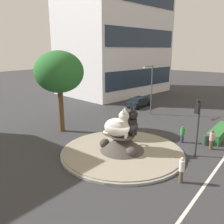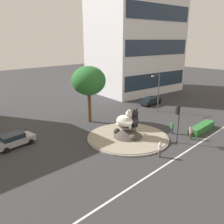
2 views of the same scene
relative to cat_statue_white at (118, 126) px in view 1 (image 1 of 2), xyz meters
name	(u,v)px [view 1 (image 1 of 2)]	position (x,y,z in m)	size (l,w,h in m)	color
ground_plane	(122,153)	(0.44, -0.09, -2.46)	(160.00, 160.00, 0.00)	#333335
lane_centreline	(208,180)	(0.44, -7.12, -2.46)	(112.00, 0.20, 0.01)	silver
roundabout_island	(122,148)	(0.43, -0.09, -2.00)	(10.20, 10.20, 1.58)	gray
cat_statue_white	(118,126)	(0.00, 0.00, 0.00)	(1.96, 2.70, 2.41)	silver
cat_statue_black	(128,124)	(0.93, -0.28, 0.00)	(1.46, 2.34, 2.41)	black
traffic_light_mast	(197,116)	(3.54, -5.02, 0.94)	(0.76, 0.48, 4.64)	#2D2D33
office_tower	(114,0)	(23.39, 18.26, 14.71)	(20.97, 16.30, 34.34)	silver
clipped_hedge_strip	(219,132)	(9.41, -5.50, -2.01)	(5.36, 1.20, 0.90)	#2D7033
broadleaf_tree_behind_island	(59,72)	(1.01, 8.12, 3.72)	(4.92, 4.92, 8.33)	brown
streetlight_arm	(151,86)	(12.47, 4.00, 1.31)	(1.97, 0.38, 6.46)	#4C4C51
pedestrian_green_shirt	(182,134)	(5.73, -3.16, -1.65)	(0.40, 0.40, 1.57)	#33384C
pedestrian_pink_shirt	(212,139)	(5.75, -5.75, -1.54)	(0.39, 0.39, 1.76)	brown
pedestrian_white_shirt	(182,169)	(-0.92, -5.75, -1.52)	(0.36, 0.36, 1.78)	brown
sedan_on_far_lane	(139,102)	(15.41, 7.46, -1.69)	(4.61, 2.09, 1.44)	black
litter_bin	(206,140)	(6.53, -5.06, -2.01)	(0.56, 0.56, 0.90)	#2D4233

